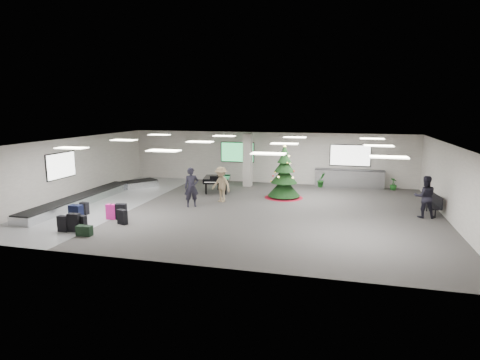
% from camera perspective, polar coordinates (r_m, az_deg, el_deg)
% --- Properties ---
extents(ground, '(18.00, 18.00, 0.00)m').
position_cam_1_polar(ground, '(19.00, 0.16, -4.15)').
color(ground, '#3B3936').
rests_on(ground, ground).
extents(room_envelope, '(18.02, 14.02, 3.21)m').
position_cam_1_polar(room_envelope, '(19.29, -0.45, 3.12)').
color(room_envelope, '#A9A29B').
rests_on(room_envelope, ground).
extents(baggage_carousel, '(2.28, 9.71, 0.43)m').
position_cam_1_polar(baggage_carousel, '(22.09, -20.04, -2.16)').
color(baggage_carousel, silver).
rests_on(baggage_carousel, ground).
extents(service_counter, '(4.05, 0.65, 1.08)m').
position_cam_1_polar(service_counter, '(24.85, 15.26, 0.22)').
color(service_counter, silver).
rests_on(service_counter, ground).
extents(suitcase_0, '(0.48, 0.31, 0.73)m').
position_cam_1_polar(suitcase_0, '(16.85, -22.53, -5.60)').
color(suitcase_0, black).
rests_on(suitcase_0, ground).
extents(suitcase_1, '(0.42, 0.26, 0.63)m').
position_cam_1_polar(suitcase_1, '(16.84, -21.60, -5.72)').
color(suitcase_1, black).
rests_on(suitcase_1, ground).
extents(pink_suitcase, '(0.44, 0.27, 0.67)m').
position_cam_1_polar(pink_suitcase, '(18.11, -17.82, -4.31)').
color(pink_suitcase, '#E71E90').
rests_on(pink_suitcase, ground).
extents(suitcase_3, '(0.48, 0.31, 0.71)m').
position_cam_1_polar(suitcase_3, '(17.97, -16.56, -4.31)').
color(suitcase_3, black).
rests_on(suitcase_3, ground).
extents(navy_suitcase, '(0.56, 0.36, 0.83)m').
position_cam_1_polar(navy_suitcase, '(17.81, -22.27, -4.58)').
color(navy_suitcase, black).
rests_on(navy_suitcase, ground).
extents(suitcase_5, '(0.42, 0.23, 0.64)m').
position_cam_1_polar(suitcase_5, '(17.01, -23.82, -5.70)').
color(suitcase_5, black).
rests_on(suitcase_5, ground).
extents(green_duffel, '(0.58, 0.31, 0.40)m').
position_cam_1_polar(green_duffel, '(16.21, -21.25, -6.73)').
color(green_duffel, black).
rests_on(green_duffel, ground).
extents(suitcase_7, '(0.47, 0.35, 0.63)m').
position_cam_1_polar(suitcase_7, '(17.22, -16.39, -5.06)').
color(suitcase_7, black).
rests_on(suitcase_7, ground).
extents(suitcase_8, '(0.41, 0.28, 0.58)m').
position_cam_1_polar(suitcase_8, '(19.31, -21.25, -3.78)').
color(suitcase_8, black).
rests_on(suitcase_8, ground).
extents(christmas_tree, '(2.04, 2.04, 2.91)m').
position_cam_1_polar(christmas_tree, '(21.31, 6.28, 0.12)').
color(christmas_tree, maroon).
rests_on(christmas_tree, ground).
extents(grand_piano, '(1.70, 2.03, 1.03)m').
position_cam_1_polar(grand_piano, '(22.60, -3.31, 0.07)').
color(grand_piano, black).
rests_on(grand_piano, ground).
extents(bench, '(0.64, 1.47, 0.90)m').
position_cam_1_polar(bench, '(19.91, 25.86, -3.03)').
color(bench, black).
rests_on(bench, ground).
extents(traveler_a, '(0.83, 0.73, 1.91)m').
position_cam_1_polar(traveler_a, '(19.41, -6.91, -1.03)').
color(traveler_a, black).
rests_on(traveler_a, ground).
extents(traveler_b, '(1.33, 1.09, 1.80)m').
position_cam_1_polar(traveler_b, '(20.29, -2.70, -0.63)').
color(traveler_b, '#8E7758').
rests_on(traveler_b, ground).
extents(traveler_bench, '(0.93, 0.74, 1.85)m').
position_cam_1_polar(traveler_bench, '(19.13, 24.81, -2.18)').
color(traveler_bench, black).
rests_on(traveler_bench, ground).
extents(potted_plant_left, '(0.61, 0.58, 0.87)m').
position_cam_1_polar(potted_plant_left, '(24.55, 11.48, -0.01)').
color(potted_plant_left, '#164114').
rests_on(potted_plant_left, ground).
extents(potted_plant_right, '(0.56, 0.56, 0.72)m').
position_cam_1_polar(potted_plant_right, '(24.91, 20.99, -0.52)').
color(potted_plant_right, '#164114').
rests_on(potted_plant_right, ground).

